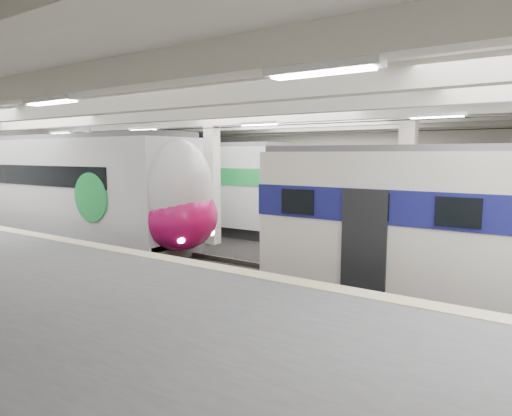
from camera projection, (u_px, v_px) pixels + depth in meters
The scene contains 4 objects.
station_hall at pixel (191, 175), 12.51m from camera, with size 36.00×24.00×5.75m.
modern_emu at pixel (85, 191), 18.08m from camera, with size 14.49×2.99×4.64m.
older_rer at pixel (510, 229), 9.79m from camera, with size 12.14×2.68×4.07m.
far_train at pixel (168, 184), 22.97m from camera, with size 13.69×3.04×4.37m.
Camera 1 is at (8.37, -11.27, 3.85)m, focal length 30.00 mm.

